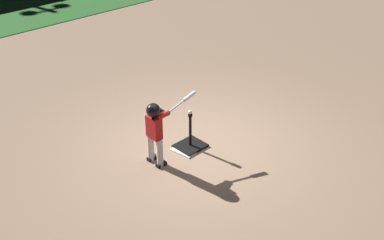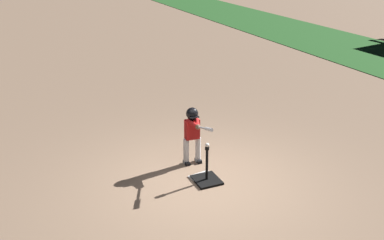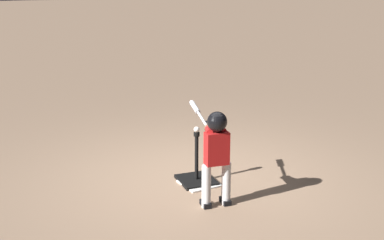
# 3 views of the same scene
# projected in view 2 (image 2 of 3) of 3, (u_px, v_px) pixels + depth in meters

# --- Properties ---
(ground_plane) EXTENTS (90.00, 90.00, 0.00)m
(ground_plane) POSITION_uv_depth(u_px,v_px,m) (205.00, 185.00, 7.88)
(ground_plane) COLOR #93755B
(home_plate) EXTENTS (0.50, 0.50, 0.02)m
(home_plate) POSITION_uv_depth(u_px,v_px,m) (204.00, 178.00, 8.08)
(home_plate) COLOR white
(home_plate) RESTS_ON ground_plane
(batting_tee) EXTENTS (0.50, 0.45, 0.67)m
(batting_tee) POSITION_uv_depth(u_px,v_px,m) (207.00, 177.00, 7.98)
(batting_tee) COLOR black
(batting_tee) RESTS_ON ground_plane
(batter_child) EXTENTS (1.01, 0.36, 1.13)m
(batter_child) POSITION_uv_depth(u_px,v_px,m) (193.00, 129.00, 8.38)
(batter_child) COLOR silver
(batter_child) RESTS_ON ground_plane
(baseball) EXTENTS (0.07, 0.07, 0.07)m
(baseball) POSITION_uv_depth(u_px,v_px,m) (207.00, 145.00, 7.75)
(baseball) COLOR white
(baseball) RESTS_ON batting_tee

